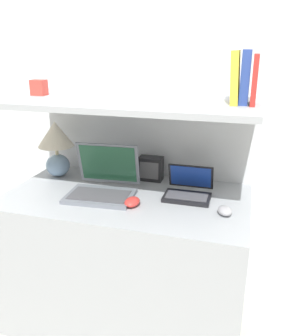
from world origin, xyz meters
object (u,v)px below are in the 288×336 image
Objects in this scene: table_lamp at (56,143)px; router_box at (151,169)px; computer_mouse at (132,202)px; book_red at (255,80)px; laptop_large at (103,185)px; laptop_small at (188,190)px; shelf_gadget at (39,88)px; second_mouse at (225,211)px; book_yellow at (235,77)px; book_blue at (245,77)px.

table_lamp is 2.38× the size of router_box.
book_red is at bearing 19.70° from computer_mouse.
router_box is (0.18, 0.28, 0.02)m from laptop_large.
book_red reaches higher than laptop_small.
book_red reaches higher than shelf_gadget.
router_box reaches higher than computer_mouse.
second_mouse is 0.48× the size of book_red.
laptop_large is 1.55× the size of book_yellow.
book_blue reaches higher than second_mouse.
book_yellow reaches higher than shelf_gadget.
laptop_small reaches higher than computer_mouse.
shelf_gadget reaches higher than laptop_large.
shelf_gadget reaches higher than computer_mouse.
laptop_large reaches higher than computer_mouse.
laptop_large is 0.22m from computer_mouse.
shelf_gadget is (-1.05, 0.00, -0.08)m from book_blue.
computer_mouse is at bearing -160.30° from book_red.
book_yellow is 1.01m from shelf_gadget.
book_blue is 2.90× the size of shelf_gadget.
laptop_large is 4.45× the size of shelf_gadget.
laptop_small is 0.31m from router_box.
table_lamp reaches higher than computer_mouse.
router_box is 0.75m from book_blue.
laptop_small is at bearing 0.09° from shelf_gadget.
router_box is 0.64× the size of book_red.
book_yellow reaches higher than router_box.
router_box is at bearing 159.08° from book_blue.
book_blue is at bearing -5.11° from table_lamp.
second_mouse is at bearing -37.10° from router_box.
table_lamp reaches higher than router_box.
laptop_large is 0.90m from book_red.
laptop_small is 2.92× the size of shelf_gadget.
book_blue is (1.03, -0.09, 0.40)m from table_lamp.
shelf_gadget is at bearing -179.91° from laptop_small.
computer_mouse is 0.77× the size of router_box.
book_red is 0.08m from book_yellow.
computer_mouse is 0.78m from book_blue.
book_yellow is (0.44, -0.19, 0.54)m from router_box.
laptop_large is at bearing -171.64° from book_yellow.
book_blue is at bearing 21.24° from computer_mouse.
laptop_large is at bearing 174.30° from second_mouse.
router_box is 0.59× the size of book_blue.
laptop_small reaches higher than second_mouse.
book_red is at bearing 64.01° from second_mouse.
table_lamp is 1.40× the size of laptop_small.
second_mouse is 0.57m from router_box.
second_mouse is (1.00, -0.25, -0.18)m from table_lamp.
router_box is at bearing 56.60° from laptop_large.
table_lamp reaches higher than second_mouse.
book_blue is at bearing 7.82° from laptop_large.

